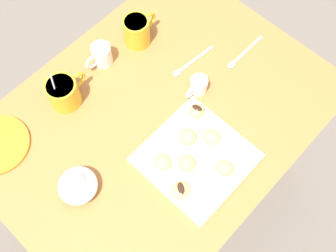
% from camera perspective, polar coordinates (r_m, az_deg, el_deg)
% --- Properties ---
extents(ground_plane, '(8.00, 8.00, 0.00)m').
position_cam_1_polar(ground_plane, '(1.89, -0.97, -8.43)').
color(ground_plane, '#665B51').
extents(dining_table, '(1.01, 0.76, 0.74)m').
position_cam_1_polar(dining_table, '(1.32, -1.37, -1.22)').
color(dining_table, '#A36633').
rests_on(dining_table, ground_plane).
extents(pastry_plate_square, '(0.27, 0.27, 0.02)m').
position_cam_1_polar(pastry_plate_square, '(1.14, 3.98, -4.52)').
color(pastry_plate_square, white).
rests_on(pastry_plate_square, dining_table).
extents(coffee_mug_mustard_left, '(0.13, 0.09, 0.14)m').
position_cam_1_polar(coffee_mug_mustard_left, '(1.21, -14.53, 4.67)').
color(coffee_mug_mustard_left, gold).
rests_on(coffee_mug_mustard_left, dining_table).
extents(coffee_mug_mustard_right, '(0.12, 0.08, 0.10)m').
position_cam_1_polar(coffee_mug_mustard_right, '(1.30, -4.38, 13.36)').
color(coffee_mug_mustard_right, gold).
rests_on(coffee_mug_mustard_right, dining_table).
extents(cream_pitcher_white, '(0.10, 0.06, 0.07)m').
position_cam_1_polar(cream_pitcher_white, '(1.27, -9.41, 9.97)').
color(cream_pitcher_white, white).
rests_on(cream_pitcher_white, dining_table).
extents(ice_cream_bowl, '(0.11, 0.11, 0.08)m').
position_cam_1_polar(ice_cream_bowl, '(1.11, -12.54, -8.29)').
color(ice_cream_bowl, white).
rests_on(ice_cream_bowl, dining_table).
extents(chocolate_sauce_pitcher, '(0.09, 0.05, 0.06)m').
position_cam_1_polar(chocolate_sauce_pitcher, '(1.21, 4.34, 5.83)').
color(chocolate_sauce_pitcher, white).
rests_on(chocolate_sauce_pitcher, dining_table).
extents(loose_spoon_near_saucer, '(0.16, 0.03, 0.01)m').
position_cam_1_polar(loose_spoon_near_saucer, '(1.28, 2.90, 8.67)').
color(loose_spoon_near_saucer, silver).
rests_on(loose_spoon_near_saucer, dining_table).
extents(loose_spoon_by_plate, '(0.16, 0.02, 0.01)m').
position_cam_1_polar(loose_spoon_by_plate, '(1.32, 10.32, 9.74)').
color(loose_spoon_by_plate, silver).
rests_on(loose_spoon_by_plate, dining_table).
extents(beignet_0, '(0.05, 0.06, 0.04)m').
position_cam_1_polar(beignet_0, '(1.11, 8.07, -5.85)').
color(beignet_0, '#E5B260').
rests_on(beignet_0, pastry_plate_square).
extents(beignet_1, '(0.06, 0.06, 0.03)m').
position_cam_1_polar(beignet_1, '(1.08, 1.81, -9.06)').
color(beignet_1, '#E5B260').
rests_on(beignet_1, pastry_plate_square).
extents(chocolate_drizzle_1, '(0.03, 0.04, 0.00)m').
position_cam_1_polar(chocolate_drizzle_1, '(1.06, 1.83, -8.80)').
color(chocolate_drizzle_1, black).
rests_on(chocolate_drizzle_1, beignet_1).
extents(beignet_2, '(0.07, 0.07, 0.03)m').
position_cam_1_polar(beignet_2, '(1.14, 6.12, -1.52)').
color(beignet_2, '#E5B260').
rests_on(beignet_2, pastry_plate_square).
extents(beignet_3, '(0.06, 0.06, 0.03)m').
position_cam_1_polar(beignet_3, '(1.11, -0.76, -5.15)').
color(beignet_3, '#E5B260').
rests_on(beignet_3, pastry_plate_square).
extents(beignet_4, '(0.07, 0.07, 0.03)m').
position_cam_1_polar(beignet_4, '(1.13, 2.80, -1.51)').
color(beignet_4, '#E5B260').
rests_on(beignet_4, pastry_plate_square).
extents(beignet_5, '(0.07, 0.07, 0.04)m').
position_cam_1_polar(beignet_5, '(1.10, 2.65, -5.28)').
color(beignet_5, '#E5B260').
rests_on(beignet_5, pastry_plate_square).
extents(beignet_6, '(0.05, 0.05, 0.04)m').
position_cam_1_polar(beignet_6, '(1.17, 4.08, 2.14)').
color(beignet_6, '#E5B260').
rests_on(beignet_6, pastry_plate_square).
extents(chocolate_drizzle_6, '(0.02, 0.03, 0.00)m').
position_cam_1_polar(chocolate_drizzle_6, '(1.15, 4.14, 2.57)').
color(chocolate_drizzle_6, black).
rests_on(chocolate_drizzle_6, beignet_6).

